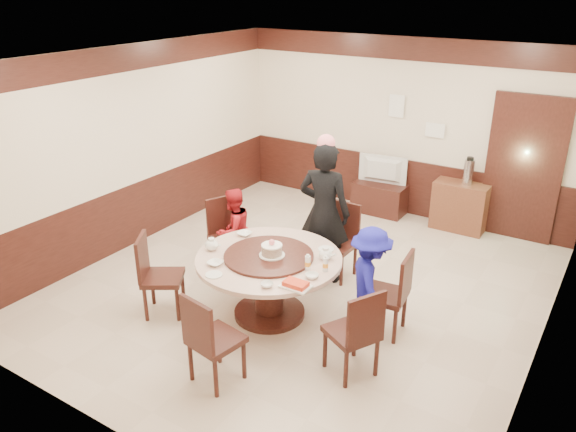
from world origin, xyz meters
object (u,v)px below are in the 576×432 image
Objects in this scene: banquet_table at (269,274)px; person_standing at (324,213)px; birthday_cake at (272,250)px; side_cabinet at (460,206)px; person_red at (234,230)px; person_blue at (370,281)px; television at (381,170)px; shrimp_platter at (296,285)px; thermos at (469,172)px; tv_stand at (379,198)px.

person_standing reaches higher than banquet_table.
side_cabinet is at bearing 73.21° from birthday_cake.
banquet_table is at bearing 64.34° from person_red.
person_blue reaches higher than birthday_cake.
television is (-0.19, 3.53, 0.20)m from banquet_table.
banquet_table is at bearing 86.67° from television.
shrimp_platter is 4.01m from thermos.
person_red is 1.42× the size of side_cabinet.
thermos reaches higher than shrimp_platter.
thermos is at bearing 1.25° from tv_stand.
side_cabinet is at bearing 72.61° from banquet_table.
thermos is (1.37, 0.03, 0.69)m from tv_stand.
tv_stand is 1.54m from thermos.
person_standing reaches higher than television.
television is (-1.27, 3.19, 0.12)m from person_blue.
side_cabinet is (1.31, 0.03, -0.35)m from television.
shrimp_platter is at bearing 108.06° from person_blue.
television is at bearing 0.00° from tv_stand.
tv_stand is (-0.28, 2.42, -0.66)m from person_standing.
television is 1.39m from thermos.
thermos is (1.09, 2.45, 0.03)m from person_standing.
person_standing is 2.27× the size of side_cabinet.
birthday_cake is (-0.04, -1.11, -0.06)m from person_standing.
banquet_table is 1.17m from person_standing.
person_standing is 6.06× the size of shrimp_platter.
birthday_cake is at bearing 65.47° from person_red.
birthday_cake is 0.69m from shrimp_platter.
person_standing reaches higher than shrimp_platter.
banquet_table is at bearing 68.35° from person_blue.
birthday_cake is at bearing 68.91° from person_blue.
banquet_table is 1.92× the size of tv_stand.
person_red reaches higher than tv_stand.
birthday_cake is 3.54m from television.
person_red is 2.98m from tv_stand.
person_blue is at bearing -68.27° from tv_stand.
tv_stand is at bearing 93.14° from banquet_table.
person_blue is at bearing 17.49° from banquet_table.
side_cabinet is (1.31, 0.03, 0.12)m from tv_stand.
person_blue is at bearing -90.66° from side_cabinet.
person_red is 3.97× the size of birthday_cake.
thermos is at bearing 150.67° from person_red.
birthday_cake is at bearing -106.79° from side_cabinet.
person_red is 1.96m from shrimp_platter.
birthday_cake is 3.75m from side_cabinet.
person_red reaches higher than birthday_cake.
shrimp_platter is 0.79× the size of thermos.
shrimp_platter is 4.05m from tv_stand.
thermos is at bearing 174.78° from television.
person_blue is 1.54× the size of television.
tv_stand is at bearing -178.69° from side_cabinet.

